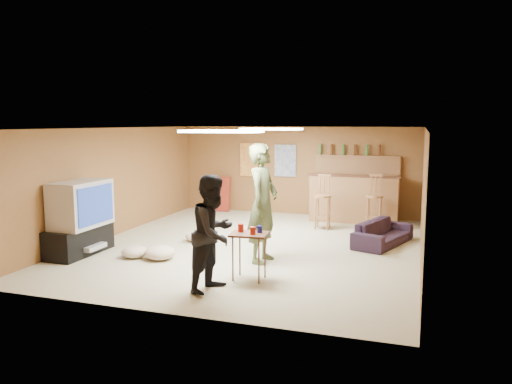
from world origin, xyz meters
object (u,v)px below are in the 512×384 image
(bar_counter, at_px, (354,198))
(person_black, at_px, (214,233))
(tv_body, at_px, (81,204))
(tray_table, at_px, (249,256))
(person_olive, at_px, (263,203))
(sofa, at_px, (383,233))

(bar_counter, bearing_deg, person_black, -102.60)
(tv_body, distance_m, tray_table, 3.31)
(person_olive, xyz_separation_m, sofa, (1.83, 1.82, -0.76))
(tv_body, relative_size, sofa, 0.71)
(person_olive, distance_m, sofa, 2.69)
(tv_body, relative_size, person_black, 0.68)
(bar_counter, distance_m, person_olive, 4.04)
(bar_counter, bearing_deg, tray_table, -100.61)
(person_black, bearing_deg, sofa, -18.51)
(bar_counter, relative_size, sofa, 1.28)
(tv_body, relative_size, bar_counter, 0.55)
(tv_body, distance_m, person_black, 3.10)
(person_black, bearing_deg, tv_body, 83.53)
(tv_body, bearing_deg, person_olive, 10.20)
(sofa, bearing_deg, tray_table, 167.72)
(bar_counter, xyz_separation_m, person_black, (-1.22, -5.46, 0.25))
(person_olive, height_order, sofa, person_olive)
(bar_counter, height_order, tray_table, bar_counter)
(sofa, distance_m, tray_table, 3.29)
(tv_body, xyz_separation_m, person_olive, (3.14, 0.57, 0.09))
(bar_counter, distance_m, person_black, 5.60)
(person_olive, relative_size, tray_table, 2.83)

